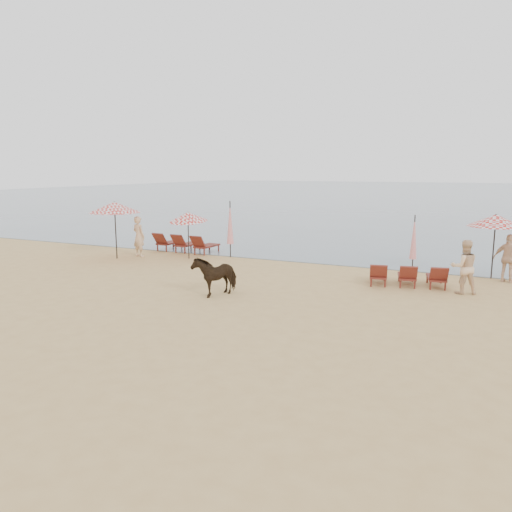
{
  "coord_description": "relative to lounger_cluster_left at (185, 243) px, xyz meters",
  "views": [
    {
      "loc": [
        7.0,
        -10.16,
        4.02
      ],
      "look_at": [
        0.0,
        5.0,
        1.1
      ],
      "focal_mm": 35.0,
      "sensor_mm": 36.0,
      "label": 1
    }
  ],
  "objects": [
    {
      "name": "ground",
      "position": [
        6.26,
        -10.28,
        -0.44
      ],
      "size": [
        120.0,
        120.0,
        0.0
      ],
      "primitive_type": "plane",
      "color": "tan",
      "rests_on": "ground"
    },
    {
      "name": "sea",
      "position": [
        6.26,
        69.72,
        -0.44
      ],
      "size": [
        160.0,
        140.0,
        0.06
      ],
      "primitive_type": "cube",
      "color": "#51606B",
      "rests_on": "ground"
    },
    {
      "name": "lounger_cluster_left",
      "position": [
        0.0,
        0.0,
        0.0
      ],
      "size": [
        2.98,
        1.86,
        0.64
      ],
      "rotation": [
        0.0,
        0.0,
        -0.06
      ],
      "color": "maroon",
      "rests_on": "ground"
    },
    {
      "name": "lounger_cluster_right",
      "position": [
        10.95,
        -2.92,
        -0.06
      ],
      "size": [
        2.77,
        1.96,
        0.56
      ],
      "rotation": [
        0.0,
        0.0,
        0.2
      ],
      "color": "maroon",
      "rests_on": "ground"
    },
    {
      "name": "umbrella_open_left_a",
      "position": [
        -1.86,
        -2.8,
        1.88
      ],
      "size": [
        2.27,
        2.27,
        2.59
      ],
      "rotation": [
        0.0,
        0.0,
        -0.06
      ],
      "color": "black",
      "rests_on": "ground"
    },
    {
      "name": "umbrella_open_left_b",
      "position": [
        1.12,
        -1.44,
        1.46
      ],
      "size": [
        1.72,
        1.76,
        2.2
      ],
      "rotation": [
        0.0,
        0.0,
        -0.41
      ],
      "color": "black",
      "rests_on": "ground"
    },
    {
      "name": "umbrella_open_right",
      "position": [
        13.61,
        -0.27,
        1.72
      ],
      "size": [
        1.97,
        1.97,
        2.4
      ],
      "rotation": [
        0.0,
        0.0,
        -0.28
      ],
      "color": "black",
      "rests_on": "ground"
    },
    {
      "name": "umbrella_closed_left",
      "position": [
        2.7,
        -0.37,
        1.15
      ],
      "size": [
        0.32,
        0.32,
        2.59
      ],
      "rotation": [
        0.0,
        0.0,
        -0.36
      ],
      "color": "black",
      "rests_on": "ground"
    },
    {
      "name": "umbrella_closed_right",
      "position": [
        10.8,
        -0.47,
        0.96
      ],
      "size": [
        0.28,
        0.28,
        2.28
      ],
      "rotation": [
        0.0,
        0.0,
        0.18
      ],
      "color": "black",
      "rests_on": "ground"
    },
    {
      "name": "cow",
      "position": [
        5.46,
        -6.68,
        0.2
      ],
      "size": [
        1.17,
        1.66,
        1.28
      ],
      "primitive_type": "imported",
      "rotation": [
        0.0,
        0.0,
        -0.35
      ],
      "color": "black",
      "rests_on": "ground"
    },
    {
      "name": "beachgoer_left",
      "position": [
        -1.26,
        -1.95,
        0.5
      ],
      "size": [
        0.77,
        0.59,
        1.88
      ],
      "primitive_type": "imported",
      "rotation": [
        0.0,
        0.0,
        2.92
      ],
      "color": "#D9AF87",
      "rests_on": "ground"
    },
    {
      "name": "beachgoer_right_a",
      "position": [
        12.75,
        -3.2,
        0.45
      ],
      "size": [
        1.04,
        0.93,
        1.77
      ],
      "primitive_type": "imported",
      "rotation": [
        0.0,
        0.0,
        3.5
      ],
      "color": "#E3B88E",
      "rests_on": "ground"
    },
    {
      "name": "beachgoer_right_b",
      "position": [
        14.13,
        -0.75,
        0.43
      ],
      "size": [
        1.08,
        0.61,
        1.74
      ],
      "primitive_type": "imported",
      "rotation": [
        0.0,
        0.0,
        2.95
      ],
      "color": "#DAAD88",
      "rests_on": "ground"
    }
  ]
}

